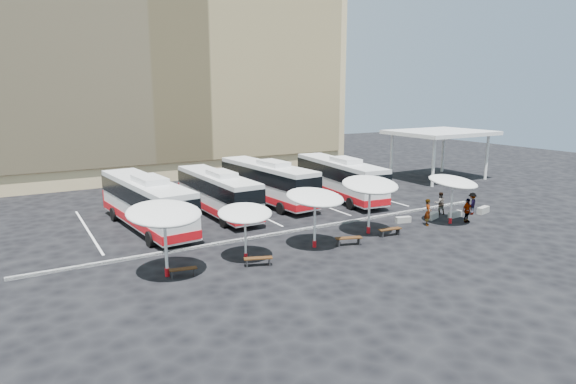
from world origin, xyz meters
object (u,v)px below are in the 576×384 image
conc_bench_0 (403,220)px  bus_0 (146,201)px  bus_1 (217,192)px  bus_2 (267,181)px  sunshade_4 (453,182)px  wood_bench_2 (349,239)px  passenger_3 (472,204)px  passenger_1 (440,203)px  wood_bench_3 (390,230)px  conc_bench_3 (483,210)px  bus_3 (339,177)px  sunshade_0 (164,214)px  conc_bench_1 (433,216)px  sunshade_3 (370,185)px  passenger_0 (428,212)px  wood_bench_0 (183,270)px  sunshade_1 (245,213)px  wood_bench_1 (258,260)px  conc_bench_2 (455,214)px  sunshade_2 (315,197)px  passenger_2 (467,210)px

conc_bench_0 → bus_0: bearing=154.7°
bus_0 → bus_1: (5.72, 1.24, -0.15)m
bus_2 → sunshade_4: bearing=-60.6°
wood_bench_2 → passenger_3: (12.83, 1.29, 0.47)m
wood_bench_2 → passenger_1: (10.79, 2.57, 0.48)m
wood_bench_3 → conc_bench_3: size_ratio=1.26×
bus_3 → sunshade_0: 21.28m
conc_bench_1 → conc_bench_3: conc_bench_3 is taller
sunshade_3 → conc_bench_1: (6.48, 0.42, -3.06)m
passenger_0 → passenger_3: passenger_0 is taller
conc_bench_3 → conc_bench_1: bearing=171.1°
wood_bench_0 → passenger_0: passenger_0 is taller
sunshade_0 → sunshade_1: 4.64m
bus_2 → wood_bench_1: (-7.50, -13.08, -1.54)m
sunshade_0 → passenger_0: size_ratio=2.23×
sunshade_0 → conc_bench_0: sunshade_0 is taller
bus_0 → conc_bench_3: bearing=-26.1°
bus_1 → conc_bench_2: bus_1 is taller
wood_bench_1 → conc_bench_1: bearing=8.1°
wood_bench_1 → conc_bench_0: bearing=11.2°
sunshade_4 → bus_0: bearing=153.3°
passenger_0 → passenger_3: (5.25, 0.52, -0.10)m
sunshade_0 → passenger_3: size_ratio=2.49×
bus_2 → wood_bench_1: size_ratio=7.46×
bus_1 → sunshade_2: sunshade_2 is taller
wood_bench_1 → passenger_2: 17.10m
conc_bench_3 → passenger_2: size_ratio=0.74×
sunshade_4 → passenger_3: size_ratio=2.61×
sunshade_0 → conc_bench_0: 18.12m
wood_bench_0 → passenger_3: passenger_3 is taller
passenger_1 → sunshade_3: bearing=32.2°
conc_bench_1 → passenger_3: 3.70m
bus_0 → passenger_2: bearing=-31.8°
sunshade_1 → wood_bench_1: sunshade_1 is taller
bus_1 → sunshade_4: sunshade_4 is taller
bus_3 → sunshade_4: 10.95m
sunshade_4 → passenger_0: sunshade_4 is taller
bus_1 → sunshade_4: (13.47, -10.88, 1.24)m
bus_3 → wood_bench_3: 11.56m
bus_2 → wood_bench_2: bearing=-99.3°
sunshade_0 → wood_bench_2: bearing=-3.3°
conc_bench_3 → bus_3: bearing=123.6°
bus_0 → bus_1: 5.86m
wood_bench_3 → conc_bench_2: size_ratio=1.35×
sunshade_0 → conc_bench_2: bearing=1.8°
bus_3 → sunshade_2: size_ratio=2.85×
passenger_3 → conc_bench_2: bearing=-24.4°
sunshade_0 → wood_bench_2: sunshade_0 is taller
wood_bench_0 → conc_bench_2: (21.54, 1.13, -0.10)m
bus_3 → wood_bench_2: (-7.35, -11.03, -1.53)m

